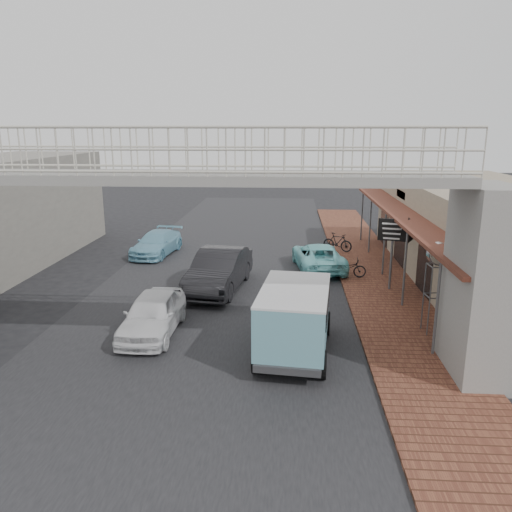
# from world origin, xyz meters

# --- Properties ---
(ground) EXTENTS (120.00, 120.00, 0.00)m
(ground) POSITION_xyz_m (0.00, 0.00, 0.00)
(ground) COLOR black
(ground) RESTS_ON ground
(road_strip) EXTENTS (10.00, 60.00, 0.01)m
(road_strip) POSITION_xyz_m (0.00, 0.00, 0.01)
(road_strip) COLOR black
(road_strip) RESTS_ON ground
(sidewalk) EXTENTS (3.00, 40.00, 0.10)m
(sidewalk) POSITION_xyz_m (6.50, 3.00, 0.05)
(sidewalk) COLOR brown
(sidewalk) RESTS_ON ground
(shophouse_row) EXTENTS (7.20, 18.00, 4.00)m
(shophouse_row) POSITION_xyz_m (10.97, 4.00, 2.01)
(shophouse_row) COLOR gray
(shophouse_row) RESTS_ON ground
(footbridge) EXTENTS (16.40, 2.40, 6.34)m
(footbridge) POSITION_xyz_m (0.00, -4.00, 3.18)
(footbridge) COLOR gray
(footbridge) RESTS_ON ground
(white_hatchback) EXTENTS (1.57, 3.86, 1.31)m
(white_hatchback) POSITION_xyz_m (-1.47, -1.89, 0.66)
(white_hatchback) COLOR white
(white_hatchback) RESTS_ON ground
(dark_sedan) EXTENTS (2.36, 5.11, 1.62)m
(dark_sedan) POSITION_xyz_m (0.00, 2.66, 0.81)
(dark_sedan) COLOR black
(dark_sedan) RESTS_ON ground
(angkot_curb) EXTENTS (2.53, 4.58, 1.21)m
(angkot_curb) POSITION_xyz_m (4.13, 5.94, 0.61)
(angkot_curb) COLOR #7FD9DC
(angkot_curb) RESTS_ON ground
(angkot_far) EXTENTS (2.20, 4.28, 1.19)m
(angkot_far) POSITION_xyz_m (-4.00, 8.19, 0.59)
(angkot_far) COLOR #77B6CF
(angkot_far) RESTS_ON ground
(angkot_van) EXTENTS (2.29, 4.33, 2.04)m
(angkot_van) POSITION_xyz_m (2.97, -3.04, 1.29)
(angkot_van) COLOR black
(angkot_van) RESTS_ON ground
(motorcycle_near) EXTENTS (1.59, 0.58, 0.83)m
(motorcycle_near) POSITION_xyz_m (5.30, 4.43, 0.51)
(motorcycle_near) COLOR black
(motorcycle_near) RESTS_ON sidewalk
(motorcycle_far) EXTENTS (1.62, 1.14, 0.96)m
(motorcycle_far) POSITION_xyz_m (5.30, 9.16, 0.58)
(motorcycle_far) COLOR black
(motorcycle_far) RESTS_ON sidewalk
(street_clock) EXTENTS (0.72, 0.61, 2.88)m
(street_clock) POSITION_xyz_m (7.31, -1.39, 2.49)
(street_clock) COLOR #59595B
(street_clock) RESTS_ON sidewalk
(arrow_sign) EXTENTS (1.77, 1.16, 2.93)m
(arrow_sign) POSITION_xyz_m (7.49, 2.71, 2.46)
(arrow_sign) COLOR #59595B
(arrow_sign) RESTS_ON sidewalk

